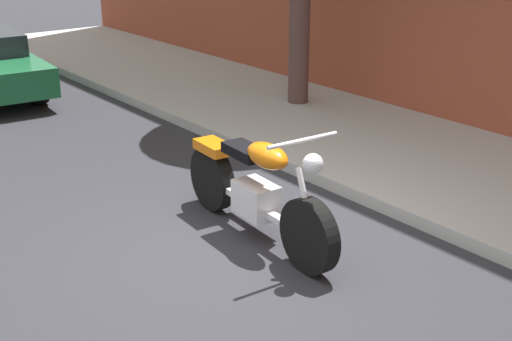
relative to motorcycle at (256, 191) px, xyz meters
name	(u,v)px	position (x,y,z in m)	size (l,w,h in m)	color
ground_plane	(235,258)	(0.23, -0.41, -0.46)	(60.00, 60.00, 0.00)	#28282D
sidewalk	(458,172)	(0.23, 2.78, -0.39)	(23.91, 2.90, 0.14)	#ACACAC
motorcycle	(256,191)	(0.00, 0.00, 0.00)	(2.28, 0.70, 1.16)	black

